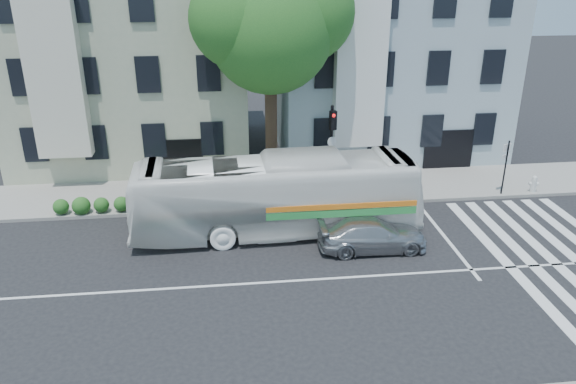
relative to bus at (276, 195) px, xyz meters
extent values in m
plane|color=black|center=(0.23, -3.87, -1.61)|extent=(120.00, 120.00, 0.00)
cube|color=gray|center=(0.23, 4.13, -1.54)|extent=(80.00, 4.00, 0.15)
cube|color=#9FA58A|center=(-6.77, 11.13, 3.89)|extent=(12.00, 10.00, 11.00)
cube|color=#9CB0BA|center=(7.23, 11.13, 3.89)|extent=(12.00, 10.00, 11.00)
cylinder|color=#2D2116|center=(0.23, 4.63, 0.99)|extent=(0.56, 0.56, 5.20)
sphere|color=#184B1D|center=(0.23, 4.63, 5.89)|extent=(5.60, 5.60, 5.60)
sphere|color=#184B1D|center=(1.83, 5.03, 6.59)|extent=(4.40, 4.40, 4.40)
sphere|color=#184B1D|center=(-1.17, 4.33, 6.39)|extent=(4.20, 4.20, 4.20)
sphere|color=#184B1D|center=(-0.37, 5.23, 4.89)|extent=(3.40, 3.40, 3.40)
imported|color=white|center=(0.00, 0.00, 0.00)|extent=(3.13, 11.68, 3.23)
imported|color=#ADAFB5|center=(3.53, -1.91, -1.01)|extent=(1.73, 4.21, 1.22)
cylinder|color=black|center=(2.90, 3.61, 0.54)|extent=(0.14, 0.14, 4.31)
cube|color=black|center=(2.90, 3.36, 2.08)|extent=(0.35, 0.32, 0.87)
sphere|color=red|center=(2.90, 3.23, 2.34)|extent=(0.16, 0.16, 0.16)
cylinder|color=white|center=(2.90, 3.46, 1.06)|extent=(0.43, 0.20, 0.45)
cylinder|color=silver|center=(12.46, 2.43, -1.13)|extent=(0.26, 0.26, 0.66)
sphere|color=silver|center=(12.46, 2.43, -0.77)|extent=(0.24, 0.24, 0.24)
cylinder|color=silver|center=(12.46, 2.43, -1.05)|extent=(0.46, 0.24, 0.15)
cylinder|color=black|center=(10.88, 2.39, -0.16)|extent=(0.07, 0.07, 2.61)
cube|color=white|center=(10.88, 2.49, 0.78)|extent=(0.45, 0.23, 0.37)
cube|color=white|center=(10.88, 2.49, 0.36)|extent=(0.45, 0.23, 0.19)
camera|label=1|loc=(-1.91, -20.60, 8.92)|focal=35.00mm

